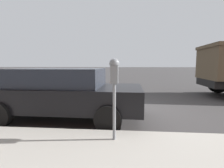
{
  "coord_description": "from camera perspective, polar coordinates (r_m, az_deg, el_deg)",
  "views": [
    {
      "loc": [
        -5.93,
        -0.02,
        1.58
      ],
      "look_at": [
        -2.22,
        0.3,
        1.17
      ],
      "focal_mm": 28.0,
      "sensor_mm": 36.0,
      "label": 1
    }
  ],
  "objects": [
    {
      "name": "parking_meter",
      "position": [
        3.27,
        0.75,
        1.91
      ],
      "size": [
        0.21,
        0.19,
        1.56
      ],
      "color": "gray",
      "rests_on": "sidewalk"
    },
    {
      "name": "ground_plane",
      "position": [
        6.13,
        4.64,
        -8.62
      ],
      "size": [
        220.0,
        220.0,
        0.0
      ],
      "primitive_type": "plane",
      "color": "#3D3A3A"
    },
    {
      "name": "car_black",
      "position": [
        5.33,
        -15.37,
        -2.54
      ],
      "size": [
        2.23,
        4.46,
        1.47
      ],
      "rotation": [
        0.0,
        0.0,
        3.12
      ],
      "color": "black",
      "rests_on": "ground_plane"
    }
  ]
}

